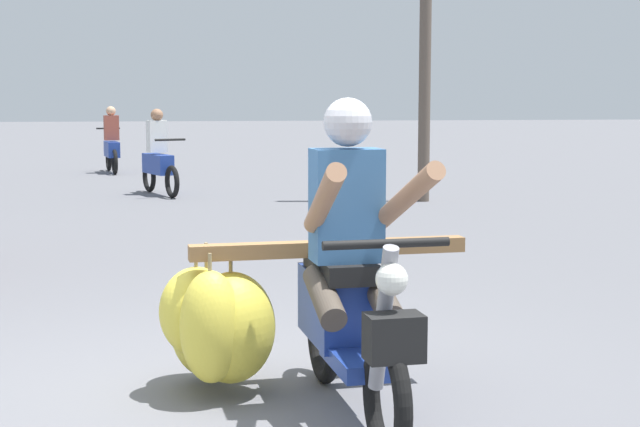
% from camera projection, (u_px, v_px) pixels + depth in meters
% --- Properties ---
extents(ground_plane, '(120.00, 120.00, 0.00)m').
position_uv_depth(ground_plane, '(199.00, 402.00, 4.96)').
color(ground_plane, slate).
extents(motorbike_main_loaded, '(1.66, 1.78, 1.58)m').
position_uv_depth(motorbike_main_loaded, '(269.00, 306.00, 4.93)').
color(motorbike_main_loaded, black).
rests_on(motorbike_main_loaded, ground).
extents(motorbike_distant_ahead_left, '(0.73, 1.55, 1.40)m').
position_uv_depth(motorbike_distant_ahead_left, '(158.00, 160.00, 15.50)').
color(motorbike_distant_ahead_left, black).
rests_on(motorbike_distant_ahead_left, ground).
extents(motorbike_distant_ahead_right, '(0.55, 1.61, 1.40)m').
position_uv_depth(motorbike_distant_ahead_right, '(112.00, 146.00, 19.99)').
color(motorbike_distant_ahead_right, black).
rests_on(motorbike_distant_ahead_right, ground).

